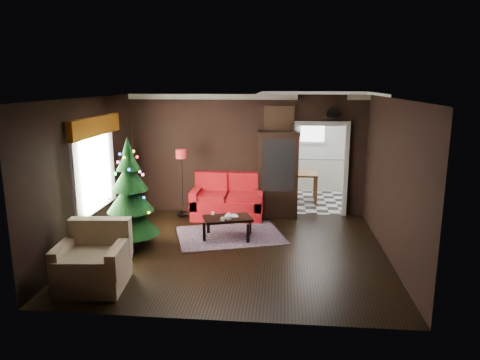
# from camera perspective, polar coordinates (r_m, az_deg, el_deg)

# --- Properties ---
(floor) EXTENTS (5.50, 5.50, 0.00)m
(floor) POSITION_cam_1_polar(r_m,az_deg,el_deg) (8.43, -0.60, -8.98)
(floor) COLOR black
(floor) RESTS_ON ground
(ceiling) EXTENTS (5.50, 5.50, 0.00)m
(ceiling) POSITION_cam_1_polar(r_m,az_deg,el_deg) (7.85, -0.64, 10.40)
(ceiling) COLOR white
(ceiling) RESTS_ON ground
(wall_back) EXTENTS (5.50, 0.00, 5.50)m
(wall_back) POSITION_cam_1_polar(r_m,az_deg,el_deg) (10.47, 0.85, 3.22)
(wall_back) COLOR black
(wall_back) RESTS_ON ground
(wall_front) EXTENTS (5.50, 0.00, 5.50)m
(wall_front) POSITION_cam_1_polar(r_m,az_deg,el_deg) (5.63, -3.36, -4.96)
(wall_front) COLOR black
(wall_front) RESTS_ON ground
(wall_left) EXTENTS (0.00, 5.50, 5.50)m
(wall_left) POSITION_cam_1_polar(r_m,az_deg,el_deg) (8.75, -18.82, 0.71)
(wall_left) COLOR black
(wall_left) RESTS_ON ground
(wall_right) EXTENTS (0.00, 5.50, 5.50)m
(wall_right) POSITION_cam_1_polar(r_m,az_deg,el_deg) (8.21, 18.84, -0.05)
(wall_right) COLOR black
(wall_right) RESTS_ON ground
(doorway) EXTENTS (1.10, 0.10, 2.10)m
(doorway) POSITION_cam_1_polar(r_m,az_deg,el_deg) (10.54, 10.09, 1.15)
(doorway) COLOR silver
(doorway) RESTS_ON ground
(left_window) EXTENTS (0.05, 1.60, 1.40)m
(left_window) POSITION_cam_1_polar(r_m,az_deg,el_deg) (8.91, -18.09, 1.28)
(left_window) COLOR white
(left_window) RESTS_ON wall_left
(valance) EXTENTS (0.12, 2.10, 0.35)m
(valance) POSITION_cam_1_polar(r_m,az_deg,el_deg) (8.76, -17.97, 6.54)
(valance) COLOR #723A09
(valance) RESTS_ON wall_left
(kitchen_floor) EXTENTS (3.00, 3.00, 0.00)m
(kitchen_floor) POSITION_cam_1_polar(r_m,az_deg,el_deg) (12.23, 9.38, -2.30)
(kitchen_floor) COLOR silver
(kitchen_floor) RESTS_ON ground
(kitchen_window) EXTENTS (0.70, 0.06, 0.70)m
(kitchen_window) POSITION_cam_1_polar(r_m,az_deg,el_deg) (13.35, 9.24, 6.36)
(kitchen_window) COLOR white
(kitchen_window) RESTS_ON ground
(rug) EXTENTS (2.46, 2.09, 0.01)m
(rug) POSITION_cam_1_polar(r_m,az_deg,el_deg) (9.21, -1.25, -7.05)
(rug) COLOR #43343E
(rug) RESTS_ON ground
(loveseat) EXTENTS (1.70, 0.90, 1.00)m
(loveseat) POSITION_cam_1_polar(r_m,az_deg,el_deg) (10.26, -1.60, -2.12)
(loveseat) COLOR maroon
(loveseat) RESTS_ON ground
(curio_cabinet) EXTENTS (0.90, 0.45, 1.90)m
(curio_cabinet) POSITION_cam_1_polar(r_m,az_deg,el_deg) (10.30, 4.90, 0.46)
(curio_cabinet) COLOR black
(curio_cabinet) RESTS_ON ground
(floor_lamp) EXTENTS (0.33, 0.33, 1.53)m
(floor_lamp) POSITION_cam_1_polar(r_m,az_deg,el_deg) (10.24, -7.42, -0.35)
(floor_lamp) COLOR black
(floor_lamp) RESTS_ON ground
(christmas_tree) EXTENTS (1.10, 1.10, 1.98)m
(christmas_tree) POSITION_cam_1_polar(r_m,az_deg,el_deg) (8.52, -13.85, -1.70)
(christmas_tree) COLOR #14371B
(christmas_tree) RESTS_ON ground
(armchair) EXTENTS (1.10, 1.10, 1.03)m
(armchair) POSITION_cam_1_polar(r_m,az_deg,el_deg) (7.23, -18.34, -9.49)
(armchair) COLOR tan
(armchair) RESTS_ON ground
(coffee_table) EXTENTS (1.06, 0.82, 0.42)m
(coffee_table) POSITION_cam_1_polar(r_m,az_deg,el_deg) (9.01, -1.59, -6.06)
(coffee_table) COLOR black
(coffee_table) RESTS_ON rug
(teapot) EXTENTS (0.22, 0.22, 0.16)m
(teapot) POSITION_cam_1_polar(r_m,az_deg,el_deg) (8.70, -1.49, -4.71)
(teapot) COLOR silver
(teapot) RESTS_ON coffee_table
(cup_a) EXTENTS (0.08, 0.08, 0.06)m
(cup_a) POSITION_cam_1_polar(r_m,az_deg,el_deg) (9.14, -3.48, -4.23)
(cup_a) COLOR beige
(cup_a) RESTS_ON coffee_table
(cup_b) EXTENTS (0.08, 0.08, 0.07)m
(cup_b) POSITION_cam_1_polar(r_m,az_deg,el_deg) (8.73, -2.22, -4.99)
(cup_b) COLOR silver
(cup_b) RESTS_ON coffee_table
(book) EXTENTS (0.15, 0.07, 0.21)m
(book) POSITION_cam_1_polar(r_m,az_deg,el_deg) (8.96, -1.30, -4.03)
(book) COLOR gray
(book) RESTS_ON coffee_table
(wall_clock) EXTENTS (0.32, 0.32, 0.06)m
(wall_clock) POSITION_cam_1_polar(r_m,az_deg,el_deg) (10.34, 11.79, 8.31)
(wall_clock) COLOR white
(wall_clock) RESTS_ON wall_back
(painting) EXTENTS (0.62, 0.05, 0.52)m
(painting) POSITION_cam_1_polar(r_m,az_deg,el_deg) (10.29, 5.04, 7.78)
(painting) COLOR #A77C4E
(painting) RESTS_ON wall_back
(kitchen_counter) EXTENTS (1.80, 0.60, 0.90)m
(kitchen_counter) POSITION_cam_1_polar(r_m,az_deg,el_deg) (13.29, 9.12, 0.88)
(kitchen_counter) COLOR silver
(kitchen_counter) RESTS_ON ground
(kitchen_table) EXTENTS (0.70, 0.70, 0.75)m
(kitchen_table) POSITION_cam_1_polar(r_m,az_deg,el_deg) (11.83, 8.08, -0.89)
(kitchen_table) COLOR brown
(kitchen_table) RESTS_ON ground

